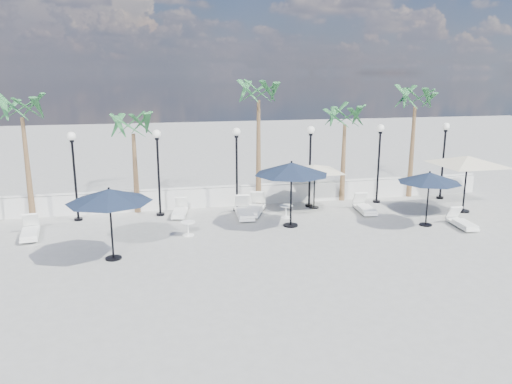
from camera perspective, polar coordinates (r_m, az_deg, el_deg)
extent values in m
plane|color=gray|center=(17.13, 1.87, -7.86)|extent=(100.00, 100.00, 0.00)
cube|color=silver|center=(23.99, -2.62, -0.49)|extent=(26.00, 0.30, 0.90)
cube|color=silver|center=(23.87, -2.64, 0.73)|extent=(26.00, 0.12, 0.08)
cylinder|color=black|center=(22.97, -19.62, -2.94)|extent=(0.36, 0.36, 0.10)
cylinder|color=black|center=(22.58, -19.96, 1.21)|extent=(0.10, 0.10, 3.50)
cylinder|color=black|center=(22.30, -20.31, 5.48)|extent=(0.18, 0.18, 0.10)
sphere|color=white|center=(22.28, -20.35, 6.01)|extent=(0.36, 0.36, 0.36)
cylinder|color=black|center=(22.79, -10.86, -2.51)|extent=(0.36, 0.36, 0.10)
cylinder|color=black|center=(22.39, -11.05, 1.68)|extent=(0.10, 0.10, 3.50)
cylinder|color=black|center=(22.11, -11.25, 5.99)|extent=(0.18, 0.18, 0.10)
sphere|color=white|center=(22.09, -11.28, 6.53)|extent=(0.36, 0.36, 0.36)
cylinder|color=black|center=(23.14, -2.17, -2.03)|extent=(0.36, 0.36, 0.10)
cylinder|color=black|center=(22.75, -2.21, 2.10)|extent=(0.10, 0.10, 3.50)
cylinder|color=black|center=(22.48, -2.25, 6.35)|extent=(0.18, 0.18, 0.10)
sphere|color=white|center=(22.45, -2.26, 6.89)|extent=(0.36, 0.36, 0.36)
cylinder|color=black|center=(24.00, 6.07, -1.53)|extent=(0.36, 0.36, 0.10)
cylinder|color=black|center=(23.62, 6.17, 2.46)|extent=(0.10, 0.10, 3.50)
cylinder|color=black|center=(23.36, 6.27, 6.55)|extent=(0.18, 0.18, 0.10)
sphere|color=white|center=(23.34, 6.29, 7.07)|extent=(0.36, 0.36, 0.36)
cylinder|color=black|center=(25.32, 13.59, -1.04)|extent=(0.36, 0.36, 0.10)
cylinder|color=black|center=(24.96, 13.81, 2.74)|extent=(0.10, 0.10, 3.50)
cylinder|color=black|center=(24.72, 14.03, 6.61)|extent=(0.18, 0.18, 0.10)
sphere|color=white|center=(24.69, 14.05, 7.10)|extent=(0.36, 0.36, 0.36)
cylinder|color=black|center=(27.04, 20.27, -0.60)|extent=(0.36, 0.36, 0.10)
cylinder|color=black|center=(26.70, 20.56, 2.94)|extent=(0.10, 0.10, 3.50)
cylinder|color=black|center=(26.47, 20.86, 6.56)|extent=(0.18, 0.18, 0.10)
sphere|color=white|center=(26.45, 20.90, 7.01)|extent=(0.36, 0.36, 0.36)
cone|color=brown|center=(23.61, -24.63, 2.41)|extent=(0.28, 0.28, 4.40)
cone|color=brown|center=(23.16, -13.60, 2.06)|extent=(0.28, 0.28, 3.60)
cone|color=brown|center=(23.63, 0.28, 4.39)|extent=(0.28, 0.28, 5.00)
cone|color=brown|center=(25.03, 9.93, 3.30)|extent=(0.28, 0.28, 3.80)
cone|color=brown|center=(26.60, 17.37, 4.36)|extent=(0.28, 0.28, 4.60)
cube|color=white|center=(21.26, -24.41, -4.39)|extent=(0.86, 1.93, 0.10)
cube|color=white|center=(20.98, -24.48, -4.30)|extent=(0.74, 1.32, 0.10)
cube|color=white|center=(21.88, -24.37, -2.88)|extent=(0.64, 0.51, 0.58)
cube|color=white|center=(22.02, -1.34, -2.52)|extent=(0.83, 2.08, 0.11)
cube|color=white|center=(21.73, -1.25, -2.41)|extent=(0.74, 1.42, 0.11)
cube|color=white|center=(22.71, -1.61, -0.97)|extent=(0.67, 0.53, 0.64)
cube|color=white|center=(22.52, -8.70, -2.38)|extent=(0.87, 1.79, 0.09)
cube|color=white|center=(22.27, -8.77, -2.29)|extent=(0.74, 1.23, 0.09)
cube|color=white|center=(23.09, -8.55, -1.10)|extent=(0.60, 0.50, 0.54)
cube|color=white|center=(22.57, -0.17, -2.11)|extent=(1.47, 2.18, 0.11)
cube|color=white|center=(22.27, -0.31, -2.00)|extent=(1.16, 1.54, 0.11)
cube|color=white|center=(23.26, 0.23, -0.58)|extent=(0.79, 0.71, 0.65)
cube|color=white|center=(22.30, 22.48, -3.43)|extent=(0.74, 1.77, 0.09)
cube|color=white|center=(22.08, 22.79, -3.34)|extent=(0.65, 1.21, 0.09)
cube|color=white|center=(22.80, 21.71, -2.10)|extent=(0.58, 0.46, 0.54)
cube|color=white|center=(23.32, 12.30, -1.96)|extent=(0.84, 1.92, 0.10)
cube|color=white|center=(23.07, 12.50, -1.86)|extent=(0.73, 1.32, 0.10)
cube|color=white|center=(23.92, 11.79, -0.63)|extent=(0.63, 0.51, 0.58)
cylinder|color=white|center=(19.83, -7.75, -4.91)|extent=(0.45, 0.45, 0.03)
cylinder|color=white|center=(19.76, -7.77, -4.22)|extent=(0.07, 0.07, 0.54)
cylinder|color=white|center=(19.67, -7.80, -3.44)|extent=(0.58, 0.58, 0.03)
cylinder|color=white|center=(22.07, 3.44, -2.91)|extent=(0.45, 0.45, 0.03)
cylinder|color=white|center=(22.00, 3.45, -2.28)|extent=(0.07, 0.07, 0.54)
cylinder|color=white|center=(21.92, 3.46, -1.57)|extent=(0.58, 0.58, 0.03)
cylinder|color=black|center=(17.95, -15.96, -7.27)|extent=(0.55, 0.55, 0.06)
cylinder|color=black|center=(17.58, -16.21, -3.66)|extent=(0.07, 0.07, 2.42)
cone|color=black|center=(17.31, -16.43, -0.39)|extent=(2.87, 2.87, 0.45)
sphere|color=black|center=(17.25, -16.49, 0.41)|extent=(0.08, 0.08, 0.08)
cylinder|color=black|center=(20.90, 3.96, -3.81)|extent=(0.62, 0.62, 0.07)
cylinder|color=black|center=(20.56, 4.02, -0.38)|extent=(0.08, 0.08, 2.64)
cone|color=black|center=(20.32, 4.07, 2.69)|extent=(3.08, 3.08, 0.49)
sphere|color=black|center=(20.27, 4.09, 3.46)|extent=(0.09, 0.09, 0.09)
cylinder|color=black|center=(22.12, 18.81, -3.55)|extent=(0.52, 0.52, 0.06)
cylinder|color=black|center=(21.84, 19.02, -0.84)|extent=(0.06, 0.06, 2.22)
cone|color=black|center=(21.64, 19.21, 1.58)|extent=(2.59, 2.59, 0.42)
sphere|color=black|center=(21.60, 19.26, 2.18)|extent=(0.07, 0.07, 0.07)
cylinder|color=black|center=(23.78, 6.62, -1.74)|extent=(0.46, 0.46, 0.05)
cylinder|color=black|center=(23.54, 6.68, 0.60)|extent=(0.06, 0.06, 2.05)
pyramid|color=#BDB396|center=(23.33, 6.75, 3.11)|extent=(4.54, 4.54, 0.31)
cylinder|color=black|center=(24.87, 22.54, -2.01)|extent=(0.59, 0.59, 0.07)
cylinder|color=black|center=(24.59, 22.79, 0.80)|extent=(0.08, 0.08, 2.57)
pyramid|color=#BDB396|center=(24.36, 23.07, 3.82)|extent=(5.58, 5.58, 0.40)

